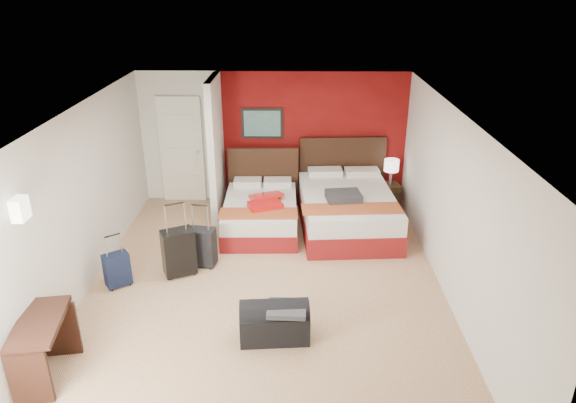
{
  "coord_description": "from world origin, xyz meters",
  "views": [
    {
      "loc": [
        0.4,
        -6.28,
        4.07
      ],
      "look_at": [
        0.31,
        0.8,
        1.0
      ],
      "focal_mm": 32.51,
      "sensor_mm": 36.0,
      "label": 1
    }
  ],
  "objects_px": {
    "red_suitcase_open": "(266,201)",
    "desk": "(45,349)",
    "bed_right": "(347,211)",
    "nightstand": "(389,197)",
    "suitcase_charcoal": "(202,248)",
    "suitcase_black": "(179,254)",
    "bed_left": "(261,215)",
    "suitcase_navy": "(117,271)",
    "duffel_bag": "(274,323)",
    "table_lamp": "(391,172)"
  },
  "relations": [
    {
      "from": "red_suitcase_open",
      "to": "desk",
      "type": "height_order",
      "value": "desk"
    },
    {
      "from": "bed_right",
      "to": "nightstand",
      "type": "height_order",
      "value": "bed_right"
    },
    {
      "from": "suitcase_charcoal",
      "to": "red_suitcase_open",
      "type": "bearing_deg",
      "value": 63.23
    },
    {
      "from": "red_suitcase_open",
      "to": "nightstand",
      "type": "bearing_deg",
      "value": 3.18
    },
    {
      "from": "nightstand",
      "to": "suitcase_black",
      "type": "xyz_separation_m",
      "value": [
        -3.47,
        -2.42,
        0.09
      ]
    },
    {
      "from": "bed_left",
      "to": "red_suitcase_open",
      "type": "height_order",
      "value": "red_suitcase_open"
    },
    {
      "from": "suitcase_navy",
      "to": "nightstand",
      "type": "bearing_deg",
      "value": -3.18
    },
    {
      "from": "duffel_bag",
      "to": "desk",
      "type": "bearing_deg",
      "value": -167.92
    },
    {
      "from": "bed_left",
      "to": "red_suitcase_open",
      "type": "relative_size",
      "value": 2.4
    },
    {
      "from": "suitcase_charcoal",
      "to": "nightstand",
      "type": "bearing_deg",
      "value": 45.56
    },
    {
      "from": "table_lamp",
      "to": "suitcase_navy",
      "type": "relative_size",
      "value": 1.01
    },
    {
      "from": "suitcase_charcoal",
      "to": "desk",
      "type": "relative_size",
      "value": 0.64
    },
    {
      "from": "bed_left",
      "to": "desk",
      "type": "xyz_separation_m",
      "value": [
        -2.1,
        -3.69,
        0.11
      ]
    },
    {
      "from": "table_lamp",
      "to": "bed_right",
      "type": "bearing_deg",
      "value": -135.54
    },
    {
      "from": "bed_right",
      "to": "table_lamp",
      "type": "height_order",
      "value": "table_lamp"
    },
    {
      "from": "suitcase_charcoal",
      "to": "duffel_bag",
      "type": "relative_size",
      "value": 0.7
    },
    {
      "from": "table_lamp",
      "to": "duffel_bag",
      "type": "height_order",
      "value": "table_lamp"
    },
    {
      "from": "table_lamp",
      "to": "suitcase_black",
      "type": "bearing_deg",
      "value": -145.1
    },
    {
      "from": "bed_left",
      "to": "table_lamp",
      "type": "distance_m",
      "value": 2.58
    },
    {
      "from": "nightstand",
      "to": "duffel_bag",
      "type": "distance_m",
      "value": 4.37
    },
    {
      "from": "bed_right",
      "to": "duffel_bag",
      "type": "bearing_deg",
      "value": -114.39
    },
    {
      "from": "table_lamp",
      "to": "suitcase_black",
      "type": "xyz_separation_m",
      "value": [
        -3.47,
        -2.42,
        -0.39
      ]
    },
    {
      "from": "table_lamp",
      "to": "nightstand",
      "type": "bearing_deg",
      "value": 0.0
    },
    {
      "from": "bed_left",
      "to": "suitcase_navy",
      "type": "distance_m",
      "value": 2.66
    },
    {
      "from": "nightstand",
      "to": "duffel_bag",
      "type": "xyz_separation_m",
      "value": [
        -2.02,
        -3.87,
        -0.04
      ]
    },
    {
      "from": "bed_left",
      "to": "table_lamp",
      "type": "height_order",
      "value": "table_lamp"
    },
    {
      "from": "nightstand",
      "to": "duffel_bag",
      "type": "height_order",
      "value": "nightstand"
    },
    {
      "from": "red_suitcase_open",
      "to": "suitcase_black",
      "type": "xyz_separation_m",
      "value": [
        -1.2,
        -1.42,
        -0.24
      ]
    },
    {
      "from": "bed_right",
      "to": "red_suitcase_open",
      "type": "xyz_separation_m",
      "value": [
        -1.39,
        -0.15,
        0.25
      ]
    },
    {
      "from": "bed_left",
      "to": "red_suitcase_open",
      "type": "bearing_deg",
      "value": -46.05
    },
    {
      "from": "bed_left",
      "to": "suitcase_black",
      "type": "distance_m",
      "value": 1.88
    },
    {
      "from": "duffel_bag",
      "to": "desk",
      "type": "height_order",
      "value": "desk"
    },
    {
      "from": "red_suitcase_open",
      "to": "suitcase_black",
      "type": "distance_m",
      "value": 1.87
    },
    {
      "from": "suitcase_black",
      "to": "duffel_bag",
      "type": "distance_m",
      "value": 2.06
    },
    {
      "from": "red_suitcase_open",
      "to": "desk",
      "type": "bearing_deg",
      "value": -142.19
    },
    {
      "from": "red_suitcase_open",
      "to": "suitcase_charcoal",
      "type": "relative_size",
      "value": 1.28
    },
    {
      "from": "suitcase_navy",
      "to": "bed_left",
      "type": "bearing_deg",
      "value": 8.04
    },
    {
      "from": "duffel_bag",
      "to": "bed_left",
      "type": "bearing_deg",
      "value": 92.36
    },
    {
      "from": "nightstand",
      "to": "desk",
      "type": "relative_size",
      "value": 0.55
    },
    {
      "from": "bed_left",
      "to": "bed_right",
      "type": "relative_size",
      "value": 0.8
    },
    {
      "from": "nightstand",
      "to": "suitcase_charcoal",
      "type": "relative_size",
      "value": 0.85
    },
    {
      "from": "suitcase_navy",
      "to": "duffel_bag",
      "type": "xyz_separation_m",
      "value": [
        2.26,
        -1.13,
        -0.03
      ]
    },
    {
      "from": "desk",
      "to": "duffel_bag",
      "type": "bearing_deg",
      "value": 7.43
    },
    {
      "from": "bed_right",
      "to": "suitcase_black",
      "type": "relative_size",
      "value": 3.24
    },
    {
      "from": "red_suitcase_open",
      "to": "table_lamp",
      "type": "height_order",
      "value": "table_lamp"
    },
    {
      "from": "nightstand",
      "to": "desk",
      "type": "bearing_deg",
      "value": -141.36
    },
    {
      "from": "bed_right",
      "to": "suitcase_navy",
      "type": "xyz_separation_m",
      "value": [
        -3.41,
        -1.89,
        -0.09
      ]
    },
    {
      "from": "suitcase_navy",
      "to": "suitcase_charcoal",
      "type": "bearing_deg",
      "value": -7.85
    },
    {
      "from": "suitcase_navy",
      "to": "red_suitcase_open",
      "type": "bearing_deg",
      "value": 5.0
    },
    {
      "from": "suitcase_black",
      "to": "duffel_bag",
      "type": "height_order",
      "value": "suitcase_black"
    }
  ]
}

